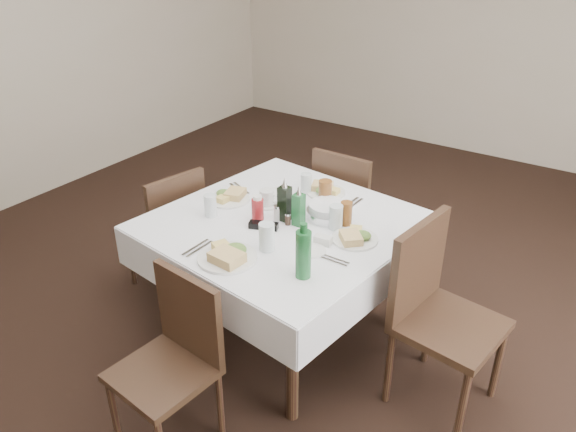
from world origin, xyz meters
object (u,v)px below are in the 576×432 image
object	(u,v)px
water_s	(267,237)
oil_cruet_green	(299,208)
chair_north	(347,203)
coffee_mug	(267,199)
chair_south	(175,352)
bread_basket	(328,211)
green_bottle	(303,254)
water_e	(336,217)
water_w	(210,205)
water_n	(306,183)
chair_east	(435,305)
chair_west	(171,225)
ketchup_bottle	(258,208)
oil_cruet_dark	(285,202)
dining_table	(284,234)

from	to	relation	value
water_s	oil_cruet_green	bearing A→B (deg)	91.45
chair_north	coffee_mug	bearing A→B (deg)	-99.89
chair_north	chair_south	distance (m)	1.71
bread_basket	oil_cruet_green	size ratio (longest dim) A/B	1.05
chair_south	green_bottle	bearing A→B (deg)	52.46
water_s	oil_cruet_green	xyz separation A→B (m)	(-0.01, 0.30, 0.03)
water_e	water_w	world-z (taller)	water_e
water_n	green_bottle	bearing A→B (deg)	-58.69
chair_south	water_e	size ratio (longest dim) A/B	6.31
chair_south	chair_east	xyz separation A→B (m)	(0.88, 0.90, 0.07)
chair_east	oil_cruet_green	xyz separation A→B (m)	(-0.79, -0.01, 0.31)
chair_north	coffee_mug	size ratio (longest dim) A/B	6.03
bread_basket	coffee_mug	world-z (taller)	coffee_mug
chair_north	coffee_mug	distance (m)	0.81
chair_west	green_bottle	distance (m)	1.33
chair_east	water_n	xyz separation A→B (m)	(-0.96, 0.35, 0.27)
chair_south	water_n	xyz separation A→B (m)	(-0.09, 1.24, 0.34)
water_s	ketchup_bottle	xyz separation A→B (m)	(-0.23, 0.23, -0.01)
bread_basket	chair_east	bearing A→B (deg)	-12.30
chair_west	oil_cruet_dark	world-z (taller)	oil_cruet_dark
oil_cruet_dark	chair_west	bearing A→B (deg)	-176.83
water_s	bread_basket	xyz separation A→B (m)	(0.08, 0.46, -0.03)
coffee_mug	chair_south	bearing A→B (deg)	-79.62
water_w	oil_cruet_dark	world-z (taller)	oil_cruet_dark
dining_table	ketchup_bottle	size ratio (longest dim) A/B	10.22
oil_cruet_green	ketchup_bottle	xyz separation A→B (m)	(-0.22, -0.07, -0.03)
green_bottle	chair_west	bearing A→B (deg)	163.68
water_n	ketchup_bottle	world-z (taller)	ketchup_bottle
chair_north	oil_cruet_dark	xyz separation A→B (m)	(0.05, -0.82, 0.36)
water_e	green_bottle	xyz separation A→B (m)	(0.10, -0.47, 0.05)
green_bottle	water_e	bearing A→B (deg)	101.58
dining_table	water_s	distance (m)	0.34
chair_south	oil_cruet_dark	bearing A→B (deg)	90.15
green_bottle	water_w	bearing A→B (deg)	163.64
bread_basket	green_bottle	distance (m)	0.60
chair_west	water_n	size ratio (longest dim) A/B	7.10
water_s	bread_basket	world-z (taller)	water_s
water_e	bread_basket	distance (m)	0.13
chair_east	water_s	distance (m)	0.88
chair_south	ketchup_bottle	size ratio (longest dim) A/B	5.99
chair_east	green_bottle	world-z (taller)	green_bottle
oil_cruet_green	chair_west	bearing A→B (deg)	-177.41
oil_cruet_dark	green_bottle	distance (m)	0.55
coffee_mug	water_w	bearing A→B (deg)	-124.95
dining_table	chair_north	bearing A→B (deg)	93.50
water_n	water_e	bearing A→B (deg)	-37.89
water_e	oil_cruet_green	world-z (taller)	oil_cruet_green
chair_west	water_n	world-z (taller)	water_n
chair_north	water_e	distance (m)	0.88
water_s	green_bottle	distance (m)	0.30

